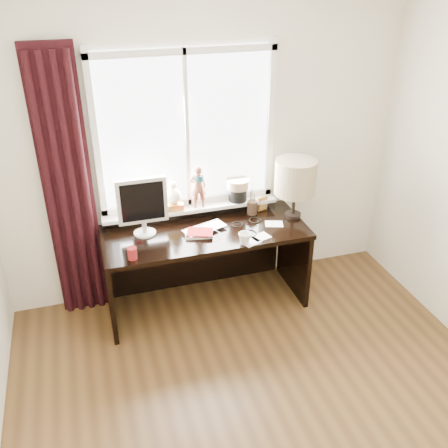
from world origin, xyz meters
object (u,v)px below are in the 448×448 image
object	(u,v)px
mug	(245,238)
desk	(203,250)
laptop	(205,229)
red_cup	(132,253)
monitor	(142,203)
table_lamp	(295,178)

from	to	relation	value
mug	desk	size ratio (longest dim) A/B	0.06
laptop	red_cup	xyz separation A→B (m)	(-0.63, -0.26, 0.03)
laptop	red_cup	size ratio (longest dim) A/B	3.84
monitor	desk	bearing A→B (deg)	1.04
red_cup	table_lamp	xyz separation A→B (m)	(1.43, 0.29, 0.32)
desk	table_lamp	world-z (taller)	table_lamp
red_cup	desk	xyz separation A→B (m)	(0.63, 0.36, -0.29)
mug	monitor	world-z (taller)	monitor
laptop	table_lamp	size ratio (longest dim) A/B	0.70
red_cup	monitor	distance (m)	0.45
desk	mug	bearing A→B (deg)	-58.19
laptop	mug	size ratio (longest dim) A/B	3.52
mug	table_lamp	xyz separation A→B (m)	(0.55, 0.32, 0.31)
monitor	table_lamp	size ratio (longest dim) A/B	0.94
desk	monitor	xyz separation A→B (m)	(-0.49, -0.01, 0.52)
monitor	mug	bearing A→B (deg)	-27.95
desk	monitor	distance (m)	0.71
red_cup	desk	world-z (taller)	red_cup
laptop	desk	xyz separation A→B (m)	(0.00, 0.10, -0.26)
monitor	table_lamp	bearing A→B (deg)	-2.90
laptop	mug	xyz separation A→B (m)	(0.25, -0.30, 0.04)
mug	desk	distance (m)	0.55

